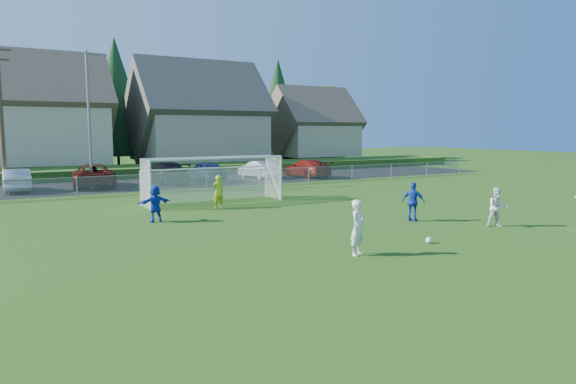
# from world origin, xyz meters

# --- Properties ---
(ground) EXTENTS (160.00, 160.00, 0.00)m
(ground) POSITION_xyz_m (0.00, 0.00, 0.00)
(ground) COLOR #193D0C
(ground) RESTS_ON ground
(asphalt_lot) EXTENTS (60.00, 60.00, 0.00)m
(asphalt_lot) POSITION_xyz_m (0.00, 27.50, 0.01)
(asphalt_lot) COLOR black
(asphalt_lot) RESTS_ON ground
(grass_embankment) EXTENTS (70.00, 6.00, 0.80)m
(grass_embankment) POSITION_xyz_m (0.00, 35.00, 0.40)
(grass_embankment) COLOR #1E420F
(grass_embankment) RESTS_ON ground
(soccer_ball) EXTENTS (0.22, 0.22, 0.22)m
(soccer_ball) POSITION_xyz_m (2.57, 2.79, 0.11)
(soccer_ball) COLOR white
(soccer_ball) RESTS_ON ground
(player_white_a) EXTENTS (0.76, 0.66, 1.74)m
(player_white_a) POSITION_xyz_m (-0.59, 2.70, 0.87)
(player_white_a) COLOR silver
(player_white_a) RESTS_ON ground
(player_white_b) EXTENTS (0.98, 0.92, 1.59)m
(player_white_b) POSITION_xyz_m (7.19, 3.61, 0.80)
(player_white_b) COLOR silver
(player_white_b) RESTS_ON ground
(player_blue_a) EXTENTS (0.84, 1.05, 1.68)m
(player_blue_a) POSITION_xyz_m (5.22, 6.31, 0.84)
(player_blue_a) COLOR #1232AF
(player_blue_a) RESTS_ON ground
(player_blue_b) EXTENTS (1.51, 0.72, 1.56)m
(player_blue_b) POSITION_xyz_m (-4.36, 11.73, 0.78)
(player_blue_b) COLOR #1232AF
(player_blue_b) RESTS_ON ground
(goalkeeper) EXTENTS (0.63, 0.43, 1.67)m
(goalkeeper) POSITION_xyz_m (-0.57, 13.91, 0.84)
(goalkeeper) COLOR #AECA17
(goalkeeper) RESTS_ON ground
(car_b) EXTENTS (1.54, 4.38, 1.44)m
(car_b) POSITION_xyz_m (-8.88, 27.05, 0.72)
(car_b) COLOR #B8B8B8
(car_b) RESTS_ON ground
(car_c) EXTENTS (3.36, 6.03, 1.59)m
(car_c) POSITION_xyz_m (-4.18, 27.26, 0.80)
(car_c) COLOR #500F09
(car_c) RESTS_ON ground
(car_d) EXTENTS (2.51, 5.63, 1.60)m
(car_d) POSITION_xyz_m (0.69, 27.09, 0.80)
(car_d) COLOR black
(car_d) RESTS_ON ground
(car_e) EXTENTS (2.06, 4.63, 1.55)m
(car_e) POSITION_xyz_m (3.94, 27.19, 0.77)
(car_e) COLOR navy
(car_e) RESTS_ON ground
(car_f) EXTENTS (1.88, 4.35, 1.39)m
(car_f) POSITION_xyz_m (8.68, 27.60, 0.70)
(car_f) COLOR silver
(car_f) RESTS_ON ground
(car_g) EXTENTS (2.26, 5.11, 1.46)m
(car_g) POSITION_xyz_m (12.51, 26.24, 0.73)
(car_g) COLOR maroon
(car_g) RESTS_ON ground
(soccer_goal) EXTENTS (7.42, 1.90, 2.50)m
(soccer_goal) POSITION_xyz_m (0.00, 16.05, 1.63)
(soccer_goal) COLOR white
(soccer_goal) RESTS_ON ground
(chainlink_fence) EXTENTS (52.06, 0.06, 1.20)m
(chainlink_fence) POSITION_xyz_m (0.00, 22.00, 0.63)
(chainlink_fence) COLOR gray
(chainlink_fence) RESTS_ON ground
(streetlight) EXTENTS (1.38, 0.18, 9.00)m
(streetlight) POSITION_xyz_m (-4.45, 26.00, 4.84)
(streetlight) COLOR slate
(streetlight) RESTS_ON ground
(utility_pole) EXTENTS (1.60, 0.26, 10.00)m
(utility_pole) POSITION_xyz_m (-9.50, 27.00, 5.15)
(utility_pole) COLOR #473321
(utility_pole) RESTS_ON ground
(houses_row) EXTENTS (53.90, 11.45, 13.27)m
(houses_row) POSITION_xyz_m (1.97, 42.46, 7.33)
(houses_row) COLOR tan
(houses_row) RESTS_ON ground
(tree_row) EXTENTS (65.98, 12.36, 13.80)m
(tree_row) POSITION_xyz_m (1.04, 48.74, 6.91)
(tree_row) COLOR #382616
(tree_row) RESTS_ON ground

